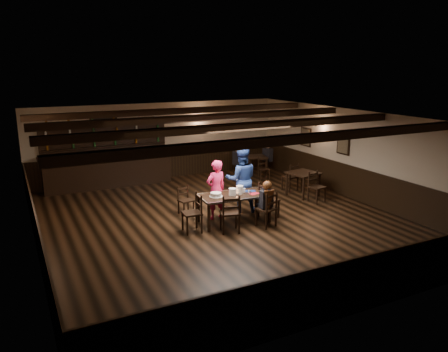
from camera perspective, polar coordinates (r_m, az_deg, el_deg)
name	(u,v)px	position (r m, az deg, el deg)	size (l,w,h in m)	color
ground	(221,220)	(11.57, -0.37, -5.79)	(10.00, 10.00, 0.00)	black
room_shell	(221,155)	(11.13, -0.43, 2.74)	(9.02, 10.02, 2.71)	#C0B6A0
dining_table	(234,197)	(11.22, 1.32, -2.75)	(1.85, 1.02, 0.75)	black
chair_near_left	(230,211)	(10.54, 0.85, -4.56)	(0.55, 0.54, 0.97)	black
chair_near_right	(269,207)	(10.98, 5.84, -4.01)	(0.53, 0.51, 0.93)	black
chair_end_left	(195,210)	(10.67, -3.81, -4.39)	(0.46, 0.48, 0.96)	black
chair_end_right	(267,198)	(11.62, 5.59, -2.82)	(0.52, 0.54, 0.97)	black
chair_far_pushed	(185,198)	(12.01, -5.17, -2.83)	(0.41, 0.40, 0.77)	black
woman_pink	(216,190)	(11.47, -1.05, -1.80)	(0.58, 0.38, 1.59)	#F82565
man_blue	(241,180)	(12.03, 2.27, -0.47)	(0.89, 0.69, 1.82)	navy
seated_person	(267,196)	(10.93, 5.61, -2.64)	(0.31, 0.47, 0.76)	black
cake	(216,195)	(11.01, -1.06, -2.47)	(0.34, 0.34, 0.11)	white
plate_stack_a	(233,192)	(11.10, 1.13, -2.08)	(0.20, 0.20, 0.18)	white
plate_stack_b	(240,190)	(11.25, 2.07, -1.79)	(0.18, 0.18, 0.21)	white
tea_light	(236,193)	(11.28, 1.60, -2.19)	(0.05, 0.05, 0.06)	#A5A8AD
salt_shaker	(249,192)	(11.32, 3.25, -2.05)	(0.03, 0.03, 0.08)	silver
pepper_shaker	(250,192)	(11.27, 3.47, -2.14)	(0.03, 0.03, 0.08)	#A5A8AD
drink_glass	(244,190)	(11.41, 2.64, -1.85)	(0.07, 0.07, 0.10)	silver
menu_red	(254,193)	(11.30, 3.98, -2.29)	(0.26, 0.18, 0.00)	maroon
menu_blue	(250,191)	(11.52, 3.41, -1.97)	(0.29, 0.21, 0.00)	navy
bar_counter	(108,165)	(15.11, -14.93, 1.38)	(4.35, 0.70, 2.20)	black
back_table_a	(303,176)	(13.74, 10.31, 0.06)	(0.99, 0.99, 0.75)	black
back_table_b	(255,159)	(16.01, 4.10, 2.25)	(0.90, 0.90, 0.75)	black
bg_patron_left	(237,156)	(15.70, 1.75, 2.69)	(0.24, 0.36, 0.71)	black
bg_patron_right	(268,152)	(16.40, 5.73, 3.14)	(0.31, 0.39, 0.72)	black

